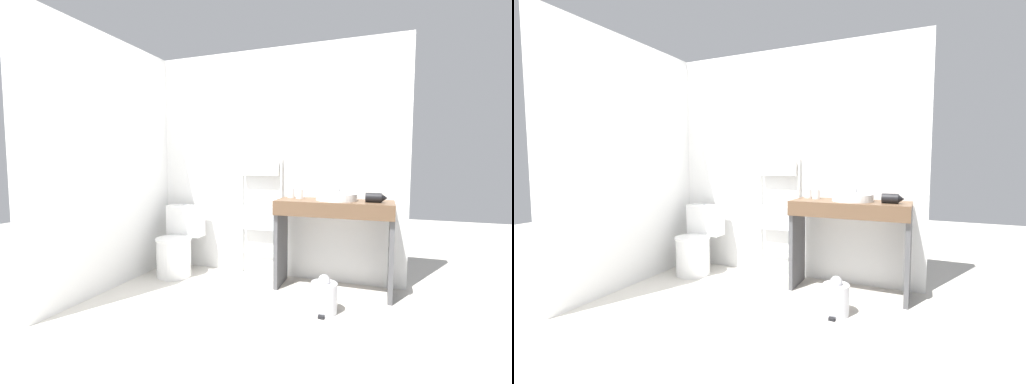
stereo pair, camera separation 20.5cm
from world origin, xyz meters
TOP-DOWN VIEW (x-y plane):
  - ground_plane at (0.00, 0.00)m, footprint 12.00×12.00m
  - wall_back at (0.00, 1.50)m, footprint 2.79×0.12m
  - wall_side at (-1.34, 0.72)m, footprint 0.12×2.13m
  - toilet at (-0.92, 1.09)m, footprint 0.41×0.52m
  - towel_radiator at (-0.07, 1.38)m, footprint 0.48×0.06m
  - vanity_counter at (0.73, 1.18)m, footprint 1.06×0.44m
  - sink_basin at (0.75, 1.21)m, footprint 0.38×0.38m
  - faucet at (0.75, 1.37)m, footprint 0.02×0.10m
  - cup_near_wall at (0.29, 1.31)m, footprint 0.07×0.07m
  - cup_near_edge at (0.39, 1.26)m, footprint 0.07×0.07m
  - hair_dryer at (1.09, 1.17)m, footprint 0.19×0.17m
  - trash_bin at (0.74, 0.68)m, footprint 0.21×0.25m

SIDE VIEW (x-z plane):
  - ground_plane at x=0.00m, z-range 0.00..0.00m
  - trash_bin at x=0.74m, z-range -0.02..0.29m
  - toilet at x=-0.92m, z-range -0.06..0.69m
  - vanity_counter at x=0.73m, z-range 0.17..1.03m
  - towel_radiator at x=-0.07m, z-range 0.16..1.45m
  - sink_basin at x=0.75m, z-range 0.87..0.93m
  - hair_dryer at x=1.09m, z-range 0.86..0.95m
  - cup_near_wall at x=0.29m, z-range 0.86..0.96m
  - cup_near_edge at x=0.39m, z-range 0.86..0.96m
  - faucet at x=0.75m, z-range 0.88..1.01m
  - wall_back at x=0.00m, z-range 0.00..2.41m
  - wall_side at x=-1.34m, z-range 0.00..2.41m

